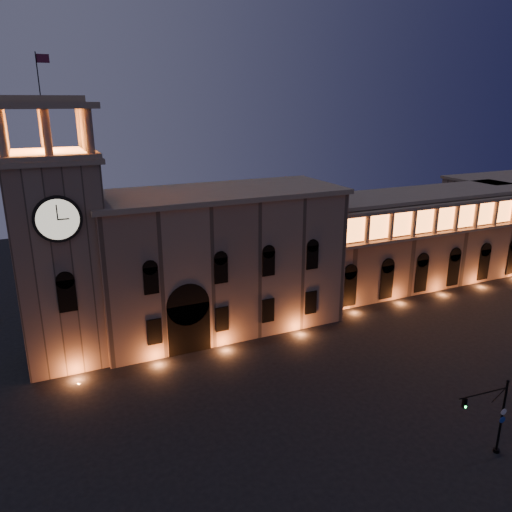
# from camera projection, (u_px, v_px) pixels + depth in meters

# --- Properties ---
(ground) EXTENTS (160.00, 160.00, 0.00)m
(ground) POSITION_uv_depth(u_px,v_px,m) (323.00, 410.00, 47.09)
(ground) COLOR black
(ground) RESTS_ON ground
(government_building) EXTENTS (30.80, 12.80, 17.60)m
(government_building) POSITION_uv_depth(u_px,v_px,m) (218.00, 260.00, 62.67)
(government_building) COLOR #826855
(government_building) RESTS_ON ground
(clock_tower) EXTENTS (9.80, 9.80, 32.40)m
(clock_tower) POSITION_uv_depth(u_px,v_px,m) (60.00, 251.00, 53.41)
(clock_tower) COLOR #826855
(clock_tower) RESTS_ON ground
(colonnade_wing) EXTENTS (40.60, 11.50, 14.50)m
(colonnade_wing) POSITION_uv_depth(u_px,v_px,m) (417.00, 237.00, 78.38)
(colonnade_wing) COLOR #7D6350
(colonnade_wing) RESTS_ON ground
(secondary_building) EXTENTS (20.00, 12.00, 14.00)m
(secondary_building) POSITION_uv_depth(u_px,v_px,m) (502.00, 216.00, 94.10)
(secondary_building) COLOR #7D6350
(secondary_building) RESTS_ON ground
(traffic_light) EXTENTS (4.96, 0.74, 6.82)m
(traffic_light) POSITION_uv_depth(u_px,v_px,m) (494.00, 417.00, 40.12)
(traffic_light) COLOR black
(traffic_light) RESTS_ON ground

